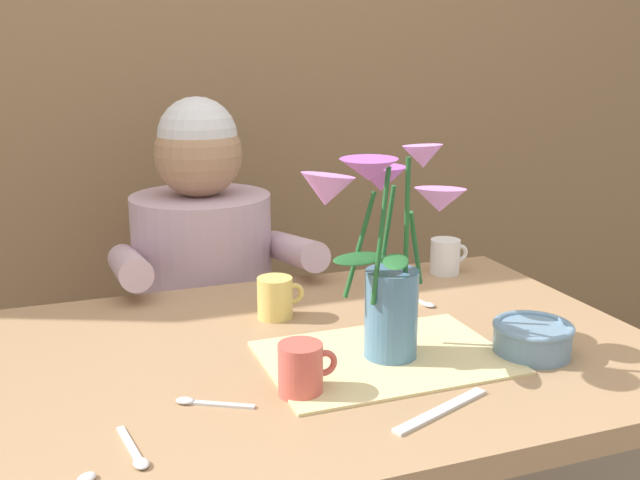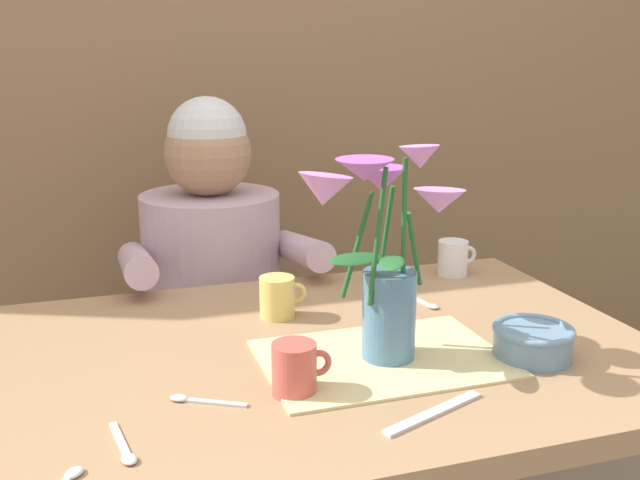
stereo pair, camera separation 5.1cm
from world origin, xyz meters
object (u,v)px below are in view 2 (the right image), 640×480
at_px(flower_vase, 383,246).
at_px(coffee_cup, 295,369).
at_px(ceramic_bowl, 533,341).
at_px(dinner_knife, 434,413).
at_px(tea_cup, 453,258).
at_px(seated_person, 215,325).
at_px(ceramic_mug, 278,297).

distance_m(flower_vase, coffee_cup, 0.25).
height_order(ceramic_bowl, dinner_knife, ceramic_bowl).
bearing_deg(dinner_knife, tea_cup, 38.38).
distance_m(seated_person, dinner_knife, 0.92).
bearing_deg(flower_vase, dinner_knife, -91.32).
relative_size(dinner_knife, ceramic_mug, 2.04).
xyz_separation_m(seated_person, coffee_cup, (-0.01, -0.77, 0.22)).
height_order(seated_person, ceramic_mug, seated_person).
xyz_separation_m(dinner_knife, tea_cup, (0.34, 0.58, 0.04)).
bearing_deg(ceramic_mug, ceramic_bowl, -41.66).
bearing_deg(seated_person, coffee_cup, -90.78).
distance_m(seated_person, coffee_cup, 0.80).
distance_m(dinner_knife, coffee_cup, 0.21).
relative_size(tea_cup, ceramic_mug, 1.00).
bearing_deg(flower_vase, ceramic_mug, 115.98).
distance_m(tea_cup, coffee_cup, 0.69).
distance_m(flower_vase, ceramic_bowl, 0.30).
xyz_separation_m(seated_person, ceramic_bowl, (0.41, -0.76, 0.21)).
bearing_deg(dinner_knife, ceramic_bowl, 5.97).
height_order(ceramic_bowl, ceramic_mug, ceramic_mug).
xyz_separation_m(dinner_knife, coffee_cup, (-0.17, 0.12, 0.04)).
bearing_deg(dinner_knife, seated_person, 78.91).
height_order(ceramic_mug, coffee_cup, same).
xyz_separation_m(tea_cup, coffee_cup, (-0.51, -0.46, 0.00)).
height_order(flower_vase, tea_cup, flower_vase).
bearing_deg(coffee_cup, dinner_knife, -36.33).
height_order(flower_vase, ceramic_bowl, flower_vase).
bearing_deg(tea_cup, ceramic_bowl, -101.55).
relative_size(seated_person, flower_vase, 3.11).
height_order(dinner_knife, coffee_cup, coffee_cup).
relative_size(ceramic_bowl, tea_cup, 1.46).
bearing_deg(ceramic_bowl, seated_person, 118.18).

